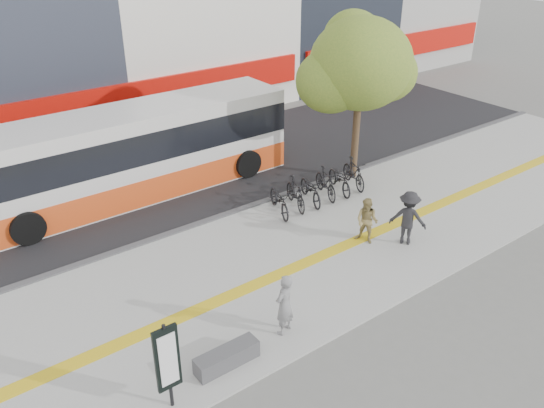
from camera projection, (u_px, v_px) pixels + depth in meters
ground at (283, 301)px, 15.42m from camera, size 120.00×120.00×0.00m
sidewalk at (252, 275)px, 16.46m from camera, size 40.00×7.00×0.08m
tactile_strip at (262, 282)px, 16.09m from camera, size 40.00×0.45×0.01m
street at (142, 186)px, 21.78m from camera, size 40.00×8.00×0.06m
curb at (193, 226)px, 18.93m from camera, size 40.00×0.25×0.14m
bench at (227, 358)px, 13.05m from camera, size 1.60×0.45×0.45m
signboard at (167, 360)px, 11.49m from camera, size 0.55×0.10×2.20m
street_tree at (358, 65)px, 20.54m from camera, size 4.40×3.80×6.31m
bus at (132, 156)px, 20.47m from camera, size 12.17×2.89×3.24m
bicycle_row at (318, 186)px, 20.47m from camera, size 4.76×2.02×1.11m
seated_woman at (284, 305)px, 13.81m from camera, size 0.72×0.59×1.69m
pedestrian_tan at (367, 221)px, 17.69m from camera, size 0.82×0.91×1.54m
pedestrian_dark at (408, 218)px, 17.59m from camera, size 1.20×1.34×1.80m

